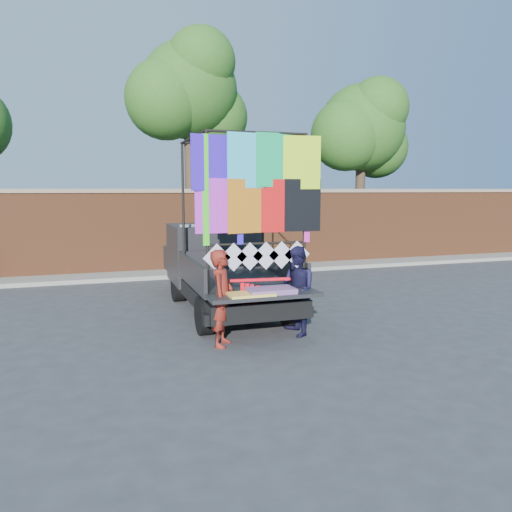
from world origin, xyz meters
name	(u,v)px	position (x,y,z in m)	size (l,w,h in m)	color
ground	(224,331)	(0.00, 0.00, 0.00)	(90.00, 90.00, 0.00)	#38383A
brick_wall	(167,230)	(0.00, 7.00, 1.33)	(30.00, 0.45, 2.61)	brown
curb	(171,274)	(0.00, 6.30, 0.06)	(30.00, 1.20, 0.12)	gray
tree_mid	(190,94)	(1.02, 8.12, 5.70)	(4.20, 3.30, 7.73)	#38281C
tree_right	(363,131)	(7.52, 8.12, 4.75)	(4.20, 3.30, 6.62)	#38281C
pickup_truck	(219,265)	(0.45, 2.13, 0.90)	(2.25, 5.64, 3.55)	black
woman	(222,298)	(-0.23, -0.80, 0.81)	(0.59, 0.39, 1.62)	maroon
man	(296,291)	(1.17, -0.63, 0.81)	(0.79, 0.61, 1.62)	#161434
streamer_bundle	(254,292)	(0.36, -0.72, 0.85)	(1.05, 0.19, 0.72)	#FF0D1E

